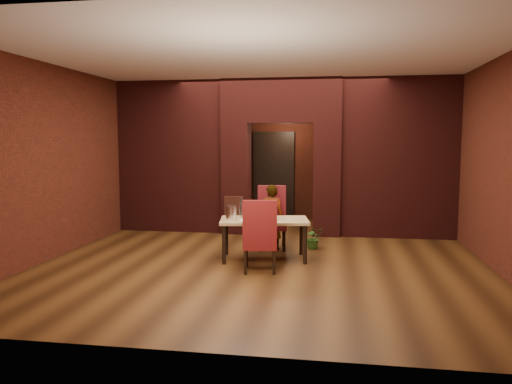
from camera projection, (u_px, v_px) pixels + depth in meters
floor at (268, 255)px, 8.53m from camera, size 8.00×8.00×0.00m
ceiling at (269, 64)px, 8.20m from camera, size 7.00×8.00×0.04m
wall_back at (290, 155)px, 12.29m from camera, size 7.00×0.04×3.20m
wall_front at (208, 181)px, 4.44m from camera, size 7.00×0.04×3.20m
wall_left at (75, 160)px, 8.92m from camera, size 0.04×8.00×3.20m
wall_right at (489, 163)px, 7.81m from camera, size 0.04×8.00×3.20m
pillar_left at (236, 178)px, 10.53m from camera, size 0.55×0.55×2.30m
pillar_right at (327, 180)px, 10.23m from camera, size 0.55×0.55×2.30m
lintel at (282, 101)px, 10.21m from camera, size 2.45×0.55×0.90m
wing_wall_left at (172, 157)px, 10.70m from camera, size 2.28×0.35×3.20m
wing_wall_right at (399, 158)px, 9.96m from camera, size 2.28×0.35×3.20m
vent_panel at (234, 208)px, 10.30m from camera, size 0.40×0.03×0.50m
rear_door at (274, 177)px, 12.36m from camera, size 0.90×0.08×2.10m
rear_door_frame at (273, 177)px, 12.32m from camera, size 1.02×0.04×2.22m
dining_table at (264, 239)px, 8.20m from camera, size 1.54×1.02×0.67m
chair_far at (272, 218)px, 8.94m from camera, size 0.58×0.58×1.13m
chair_near at (260, 235)px, 7.44m from camera, size 0.56×0.56×1.10m
person_seated at (271, 217)px, 8.89m from camera, size 0.43×0.28×1.17m
wine_glass_a at (252, 212)px, 8.32m from camera, size 0.08×0.08×0.19m
wine_glass_b at (267, 213)px, 8.28m from camera, size 0.07×0.07×0.18m
wine_glass_c at (270, 213)px, 8.15m from camera, size 0.08×0.08×0.19m
tasting_sheet at (249, 220)px, 8.05m from camera, size 0.29×0.22×0.00m
wine_bucket at (231, 212)px, 8.19m from camera, size 0.18×0.18×0.22m
water_bottle at (241, 207)px, 8.40m from camera, size 0.08×0.08×0.33m
potted_plant at (314, 238)px, 9.02m from camera, size 0.38×0.34×0.39m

